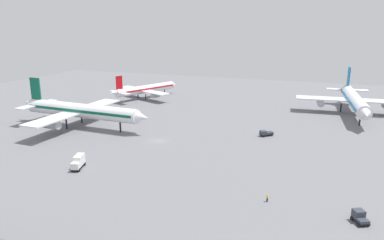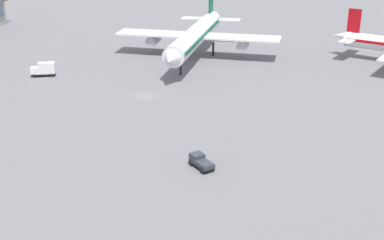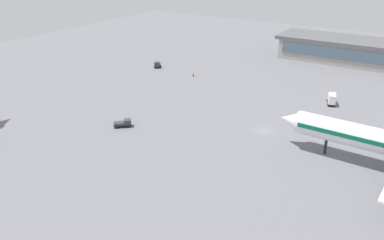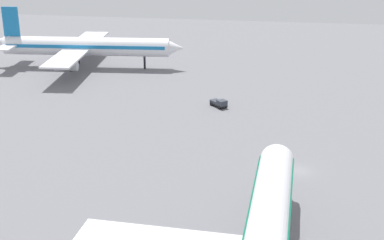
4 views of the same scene
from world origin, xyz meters
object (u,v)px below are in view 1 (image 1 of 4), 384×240
object	(u,v)px
airplane_at_gate	(354,100)
pushback_tractor	(266,133)
airplane_distant	(145,89)
ground_crew_worker	(267,198)
baggage_tug	(360,217)
catering_truck	(78,162)
airplane_taxiing	(80,110)

from	to	relation	value
airplane_at_gate	pushback_tractor	bearing A→B (deg)	-39.07
airplane_distant	pushback_tractor	size ratio (longest dim) A/B	8.80
airplane_at_gate	pushback_tractor	world-z (taller)	airplane_at_gate
airplane_at_gate	ground_crew_worker	size ratio (longest dim) A/B	33.97
ground_crew_worker	baggage_tug	bearing A→B (deg)	-43.24
catering_truck	airplane_taxiing	bearing A→B (deg)	-161.71
airplane_taxiing	baggage_tug	distance (m)	96.35
airplane_taxiing	airplane_at_gate	bearing A→B (deg)	32.65
baggage_tug	catering_truck	size ratio (longest dim) A/B	0.63
baggage_tug	catering_truck	world-z (taller)	catering_truck
airplane_at_gate	airplane_taxiing	xyz separation A→B (m)	(-93.09, -54.51, -0.17)
baggage_tug	ground_crew_worker	size ratio (longest dim) A/B	2.23
ground_crew_worker	airplane_at_gate	bearing A→B (deg)	40.05
baggage_tug	catering_truck	xyz separation A→B (m)	(-65.76, 3.20, 0.54)
catering_truck	ground_crew_worker	bearing A→B (deg)	70.57
airplane_distant	ground_crew_worker	xyz separation A→B (m)	(74.79, -88.14, -3.79)
baggage_tug	ground_crew_worker	world-z (taller)	baggage_tug
airplane_at_gate	airplane_taxiing	distance (m)	107.88
pushback_tractor	ground_crew_worker	distance (m)	46.39
catering_truck	ground_crew_worker	xyz separation A→B (m)	(48.39, -1.15, -0.85)
pushback_tractor	baggage_tug	bearing A→B (deg)	74.79
airplane_distant	pushback_tractor	distance (m)	79.44
baggage_tug	catering_truck	bearing A→B (deg)	59.24
catering_truck	airplane_at_gate	bearing A→B (deg)	123.26
airplane_distant	pushback_tractor	world-z (taller)	airplane_distant
ground_crew_worker	pushback_tractor	bearing A→B (deg)	63.06
baggage_tug	airplane_distant	bearing A→B (deg)	17.64
pushback_tractor	catering_truck	bearing A→B (deg)	4.73
airplane_at_gate	ground_crew_worker	xyz separation A→B (m)	(-21.00, -87.86, -5.42)
airplane_at_gate	catering_truck	bearing A→B (deg)	-43.46
airplane_at_gate	airplane_taxiing	bearing A→B (deg)	-64.44
catering_truck	ground_crew_worker	size ratio (longest dim) A/B	3.54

